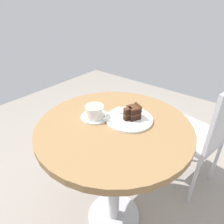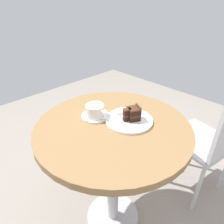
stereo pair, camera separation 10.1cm
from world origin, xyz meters
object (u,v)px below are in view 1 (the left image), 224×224
(coffee_cup, at_px, (95,111))
(cake_slice, at_px, (133,112))
(saucer, at_px, (95,117))
(napkin, at_px, (120,117))
(fork, at_px, (133,112))
(teaspoon, at_px, (93,120))
(cake_plate, at_px, (129,119))
(cafe_chair, at_px, (206,131))

(coffee_cup, xyz_separation_m, cake_slice, (0.16, 0.11, 0.00))
(saucer, distance_m, napkin, 0.13)
(cake_slice, relative_size, fork, 0.69)
(saucer, relative_size, teaspoon, 1.44)
(saucer, height_order, napkin, saucer)
(cake_plate, distance_m, napkin, 0.05)
(coffee_cup, xyz_separation_m, fork, (0.12, 0.16, -0.03))
(fork, relative_size, napkin, 0.76)
(cake_plate, relative_size, cake_slice, 2.63)
(napkin, xyz_separation_m, cafe_chair, (0.33, 0.53, -0.24))
(teaspoon, relative_size, cake_slice, 1.12)
(cake_plate, bearing_deg, cake_slice, 34.79)
(coffee_cup, relative_size, cake_slice, 1.41)
(cafe_chair, bearing_deg, fork, -21.76)
(saucer, height_order, fork, fork)
(cake_plate, xyz_separation_m, fork, (-0.02, 0.06, 0.01))
(coffee_cup, distance_m, cake_slice, 0.19)
(cake_plate, relative_size, fork, 1.82)
(cafe_chair, bearing_deg, napkin, -20.86)
(teaspoon, relative_size, napkin, 0.58)
(napkin, bearing_deg, cafe_chair, 58.12)
(teaspoon, height_order, napkin, teaspoon)
(saucer, xyz_separation_m, coffee_cup, (0.01, -0.01, 0.04))
(teaspoon, bearing_deg, saucer, -125.05)
(teaspoon, height_order, cafe_chair, cafe_chair)
(coffee_cup, distance_m, cafe_chair, 0.80)
(coffee_cup, height_order, fork, coffee_cup)
(cake_slice, xyz_separation_m, cafe_chair, (0.26, 0.51, -0.28))
(coffee_cup, relative_size, cake_plate, 0.54)
(fork, xyz_separation_m, cafe_chair, (0.30, 0.46, -0.25))
(fork, bearing_deg, teaspoon, -174.87)
(cake_plate, relative_size, cafe_chair, 0.27)
(coffee_cup, height_order, cake_slice, cake_slice)
(cafe_chair, bearing_deg, cake_plate, -16.90)
(cafe_chair, bearing_deg, cake_slice, -16.16)
(coffee_cup, xyz_separation_m, teaspoon, (0.01, -0.03, -0.03))
(teaspoon, xyz_separation_m, cafe_chair, (0.41, 0.65, -0.25))
(cake_plate, xyz_separation_m, cafe_chair, (0.28, 0.52, -0.24))
(saucer, relative_size, cake_slice, 1.61)
(coffee_cup, distance_m, teaspoon, 0.04)
(teaspoon, bearing_deg, napkin, 170.81)
(cake_plate, bearing_deg, fork, 109.04)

